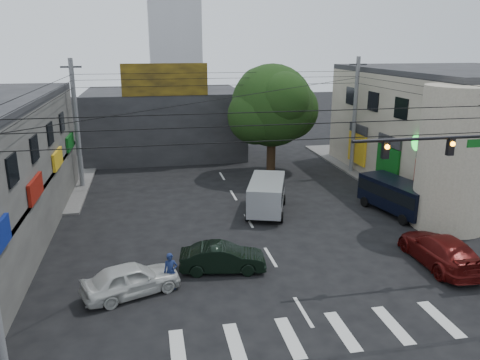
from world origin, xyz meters
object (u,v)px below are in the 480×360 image
object	(u,v)px
traffic_gantry	(464,170)
navy_van	(397,197)
dark_sedan	(223,258)
maroon_sedan	(440,250)
white_compact	(131,279)
silver_minivan	(267,196)
street_tree	(272,106)
utility_pole_far_left	(77,125)
traffic_officer	(171,271)
utility_pole_far_right	(355,116)

from	to	relation	value
traffic_gantry	navy_van	distance (m)	8.56
dark_sedan	maroon_sedan	size ratio (longest dim) A/B	0.78
white_compact	silver_minivan	distance (m)	11.73
silver_minivan	navy_van	size ratio (longest dim) A/B	0.95
dark_sedan	silver_minivan	bearing A→B (deg)	-20.44
traffic_gantry	white_compact	bearing A→B (deg)	177.11
silver_minivan	white_compact	bearing A→B (deg)	155.69
traffic_gantry	silver_minivan	world-z (taller)	traffic_gantry
street_tree	silver_minivan	xyz separation A→B (m)	(-2.60, -8.72, -4.44)
traffic_gantry	dark_sedan	xyz separation A→B (m)	(-10.36, 2.06, -4.18)
utility_pole_far_left	white_compact	world-z (taller)	utility_pole_far_left
utility_pole_far_left	maroon_sedan	size ratio (longest dim) A/B	1.77
utility_pole_far_left	dark_sedan	size ratio (longest dim) A/B	2.25
utility_pole_far_left	traffic_officer	xyz separation A→B (m)	(5.53, -16.14, -3.79)
utility_pole_far_left	traffic_officer	distance (m)	17.48
utility_pole_far_right	white_compact	xyz separation A→B (m)	(-17.11, -16.28, -3.91)
utility_pole_far_right	maroon_sedan	size ratio (longest dim) A/B	1.77
dark_sedan	navy_van	size ratio (longest dim) A/B	0.75
dark_sedan	maroon_sedan	bearing A→B (deg)	-89.66
white_compact	maroon_sedan	xyz separation A→B (m)	(14.26, -0.06, 0.06)
silver_minivan	navy_van	world-z (taller)	silver_minivan
traffic_gantry	utility_pole_far_left	size ratio (longest dim) A/B	0.78
traffic_gantry	dark_sedan	distance (m)	11.36
white_compact	utility_pole_far_left	bearing A→B (deg)	-6.60
street_tree	utility_pole_far_left	size ratio (longest dim) A/B	0.95
traffic_gantry	silver_minivan	distance (m)	11.91
utility_pole_far_right	silver_minivan	xyz separation A→B (m)	(-9.10, -7.72, -3.57)
maroon_sedan	traffic_officer	bearing A→B (deg)	0.80
utility_pole_far_left	silver_minivan	distance (m)	14.63
utility_pole_far_right	navy_van	size ratio (longest dim) A/B	1.69
street_tree	maroon_sedan	xyz separation A→B (m)	(3.65, -17.34, -4.73)
utility_pole_far_right	utility_pole_far_left	bearing A→B (deg)	180.00
utility_pole_far_right	silver_minivan	distance (m)	12.45
dark_sedan	white_compact	xyz separation A→B (m)	(-4.07, -1.33, 0.04)
traffic_officer	utility_pole_far_right	bearing A→B (deg)	48.80
utility_pole_far_right	silver_minivan	size ratio (longest dim) A/B	1.77
traffic_officer	navy_van	bearing A→B (deg)	27.79
dark_sedan	traffic_officer	world-z (taller)	traffic_officer
traffic_gantry	white_compact	xyz separation A→B (m)	(-14.43, 0.73, -4.14)
white_compact	silver_minivan	xyz separation A→B (m)	(8.01, 8.56, 0.34)
traffic_gantry	utility_pole_far_left	distance (m)	25.00
street_tree	navy_van	xyz separation A→B (m)	(5.21, -10.46, -4.44)
utility_pole_far_left	dark_sedan	distance (m)	17.39
white_compact	traffic_officer	size ratio (longest dim) A/B	2.69
utility_pole_far_right	white_compact	size ratio (longest dim) A/B	2.10
navy_van	traffic_officer	bearing A→B (deg)	103.14
silver_minivan	street_tree	bearing A→B (deg)	2.19
utility_pole_far_left	traffic_officer	bearing A→B (deg)	-71.09
dark_sedan	street_tree	bearing A→B (deg)	-14.15
navy_van	traffic_officer	xyz separation A→B (m)	(-14.18, -6.68, -0.22)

